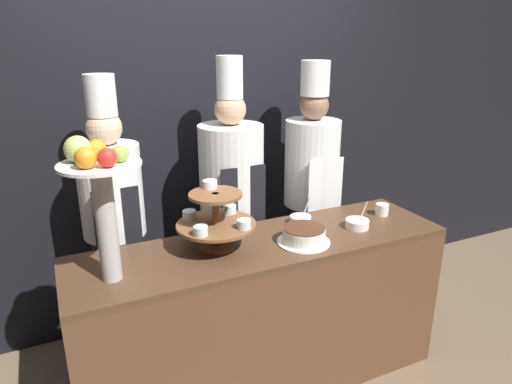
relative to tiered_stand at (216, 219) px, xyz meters
name	(u,v)px	position (x,y,z in m)	size (l,w,h in m)	color
wall_back	(203,118)	(0.25, 0.89, 0.35)	(10.00, 0.06, 2.80)	black
buffet_counter	(264,314)	(0.25, -0.04, -0.61)	(2.03, 0.55, 0.89)	brown
tiered_stand	(216,219)	(0.00, 0.00, 0.00)	(0.40, 0.40, 0.34)	brown
fruit_pedestal	(100,188)	(-0.54, -0.09, 0.27)	(0.34, 0.34, 0.65)	#B2ADA8
cake_round	(304,235)	(0.44, -0.13, -0.12)	(0.28, 0.28, 0.09)	white
cup_white	(382,209)	(1.07, 0.00, -0.13)	(0.08, 0.08, 0.07)	white
serving_bowl_near	(357,224)	(0.81, -0.09, -0.14)	(0.13, 0.13, 0.15)	white
serving_bowl_far	(301,220)	(0.55, 0.10, -0.14)	(0.12, 0.12, 0.15)	white
chef_left	(114,216)	(-0.43, 0.51, -0.10)	(0.35, 0.35, 1.74)	#38332D
chef_center_left	(232,195)	(0.29, 0.51, -0.08)	(0.40, 0.40, 1.82)	black
chef_center_right	(311,182)	(0.87, 0.51, -0.08)	(0.37, 0.37, 1.78)	black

